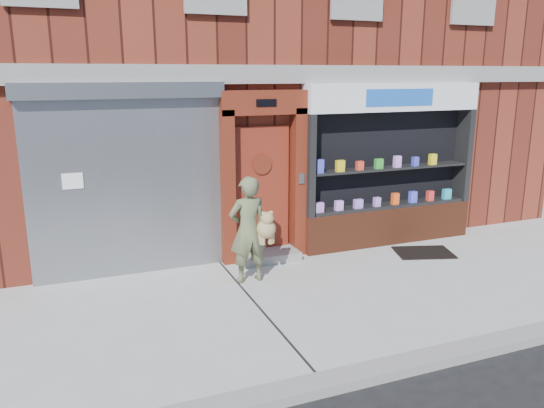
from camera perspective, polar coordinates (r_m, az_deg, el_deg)
ground at (r=8.17m, az=8.82°, el=-9.09°), size 80.00×80.00×0.00m
curb at (r=6.58m, az=18.64°, el=-15.10°), size 60.00×0.30×0.12m
building at (r=13.06m, az=-4.48°, el=17.51°), size 12.00×8.16×8.00m
shutter_bay at (r=8.55m, az=-15.38°, el=3.63°), size 3.10×0.30×3.04m
red_door_bay at (r=9.05m, az=-0.92°, el=2.99°), size 1.52×0.58×2.90m
pharmacy_bay at (r=10.16m, az=12.48°, el=3.39°), size 3.50×0.41×3.00m
woman at (r=8.14m, az=-2.42°, el=-2.76°), size 0.73×0.45×1.67m
doormat at (r=10.02m, az=15.99°, el=-5.03°), size 1.16×0.97×0.02m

